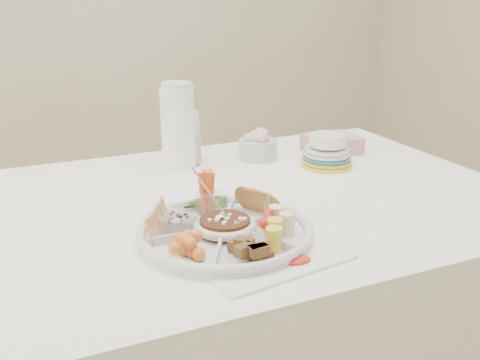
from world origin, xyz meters
name	(u,v)px	position (x,y,z in m)	size (l,w,h in m)	color
dining_table	(234,321)	(0.00, 0.00, 0.38)	(1.52, 1.02, 0.76)	white
party_tray	(225,228)	(-0.11, -0.22, 0.78)	(0.38, 0.38, 0.04)	silver
bean_dip	(225,225)	(-0.11, -0.22, 0.79)	(0.11, 0.11, 0.04)	#512316
tortillas	(258,202)	(0.00, -0.15, 0.80)	(0.09, 0.09, 0.05)	olive
carrot_cucumber	(203,192)	(-0.12, -0.09, 0.82)	(0.12, 0.12, 0.11)	#F4551D
pita_raisins	(166,217)	(-0.23, -0.15, 0.80)	(0.12, 0.12, 0.07)	tan
cherries	(186,244)	(-0.22, -0.28, 0.79)	(0.12, 0.12, 0.05)	#F7A52B
granola_chunks	(251,247)	(-0.11, -0.35, 0.79)	(0.10, 0.10, 0.04)	brown
banana_tomato	(285,215)	(0.00, -0.28, 0.82)	(0.11, 0.11, 0.09)	#D0BF50
cup_stack	(189,133)	(-0.01, 0.33, 0.86)	(0.07, 0.07, 0.20)	#AFC0A9
thermos	(178,125)	(-0.05, 0.31, 0.89)	(0.10, 0.10, 0.27)	white
flower_bowl	(258,144)	(0.21, 0.30, 0.80)	(0.12, 0.12, 0.09)	#ADDCC2
napkin_stack	(332,144)	(0.47, 0.26, 0.79)	(0.17, 0.15, 0.06)	#CF929C
plate_stack	(327,150)	(0.37, 0.14, 0.81)	(0.16, 0.16, 0.10)	gold
placemat	(284,266)	(-0.06, -0.39, 0.76)	(0.30, 0.10, 0.01)	white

